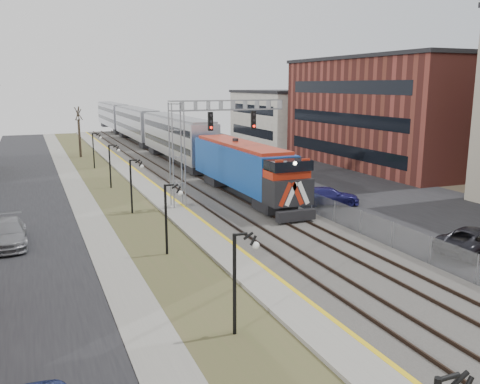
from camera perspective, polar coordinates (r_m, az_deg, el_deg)
street_west at (r=44.35m, az=-23.29°, el=-1.07°), size 7.00×120.00×0.04m
sidewalk at (r=44.48m, az=-17.50°, el=-0.58°), size 2.00×120.00×0.08m
grass_median at (r=44.82m, az=-13.69°, el=-0.28°), size 4.00×120.00×0.06m
platform at (r=45.35m, az=-9.96°, el=0.13°), size 2.00×120.00×0.24m
ballast_bed at (r=46.67m, az=-3.96°, el=0.60°), size 8.00×120.00×0.20m
parking_lot at (r=51.71m, az=8.73°, el=1.52°), size 16.00×120.00×0.04m
platform_edge at (r=45.52m, az=-8.88°, el=0.38°), size 0.24×120.00×0.01m
track_near at (r=46.05m, az=-6.32°, el=0.62°), size 1.58×120.00×0.15m
track_far at (r=47.12m, az=-2.24°, el=0.95°), size 1.58×120.00×0.15m
train at (r=75.32m, az=-10.31°, el=6.94°), size 3.00×85.85×5.33m
signal_gantry at (r=38.41m, az=-4.65°, el=6.41°), size 9.00×1.07×8.15m
lampposts at (r=28.40m, az=-8.45°, el=-3.02°), size 0.14×62.14×4.00m
fence at (r=48.02m, az=0.77°, el=1.80°), size 0.04×120.00×1.60m
buildings_east at (r=56.76m, az=23.31°, el=8.01°), size 16.00×76.00×15.00m
bare_trees at (r=47.77m, az=-24.93°, el=2.94°), size 12.30×42.30×5.95m
car_lot_c at (r=31.35m, az=25.03°, el=-4.99°), size 5.75×3.55×1.48m
car_lot_d at (r=40.36m, az=9.96°, el=-0.51°), size 5.08×3.47×1.37m
car_lot_e at (r=46.98m, az=4.45°, el=1.56°), size 4.83×1.95×1.64m
car_lot_f at (r=55.02m, az=2.09°, el=2.97°), size 4.37×2.92×1.36m
car_street_b at (r=32.73m, az=-24.63°, el=-4.28°), size 2.19×5.13×1.48m
car_lot_g at (r=60.19m, az=1.07°, el=3.83°), size 5.59×2.87×1.51m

